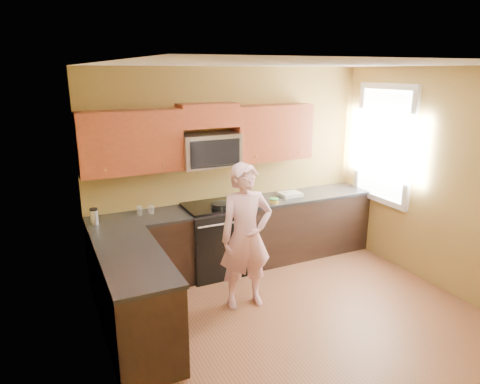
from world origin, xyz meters
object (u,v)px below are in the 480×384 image
microwave (210,166)px  woman (246,237)px  stove (215,239)px  travel_mug (95,225)px  butter_tub (274,203)px  frying_pan (221,207)px

microwave → woman: bearing=-89.4°
stove → travel_mug: travel_mug is taller
woman → travel_mug: woman is taller
stove → butter_tub: size_ratio=7.78×
butter_tub → travel_mug: (-2.30, 0.17, -0.00)m
microwave → butter_tub: microwave is taller
frying_pan → butter_tub: (0.75, -0.05, -0.03)m
woman → travel_mug: 1.77m
stove → microwave: bearing=90.0°
stove → butter_tub: butter_tub is taller
stove → woman: woman is taller
travel_mug → stove: bearing=0.5°
stove → butter_tub: bearing=-12.7°
frying_pan → travel_mug: size_ratio=2.29×
frying_pan → butter_tub: size_ratio=3.69×
woman → travel_mug: bearing=155.3°
butter_tub → travel_mug: size_ratio=0.62×
butter_tub → travel_mug: bearing=175.9°
woman → frying_pan: (0.04, 0.80, 0.11)m
woman → frying_pan: size_ratio=3.74×
travel_mug → frying_pan: bearing=-4.2°
woman → butter_tub: (0.79, 0.75, 0.08)m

